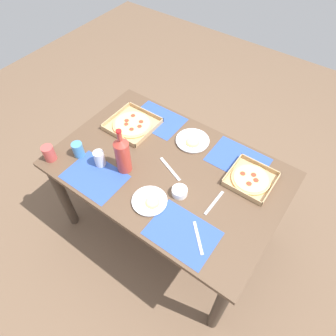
{
  "coord_description": "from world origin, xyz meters",
  "views": [
    {
      "loc": [
        0.69,
        -0.95,
        2.21
      ],
      "look_at": [
        0.0,
        0.0,
        0.75
      ],
      "focal_mm": 32.6,
      "sensor_mm": 36.0,
      "label": 1
    }
  ],
  "objects": [
    {
      "name": "ground_plane",
      "position": [
        0.0,
        0.0,
        0.0
      ],
      "size": [
        6.0,
        6.0,
        0.0
      ],
      "primitive_type": "plane",
      "color": "brown"
    },
    {
      "name": "fork_by_near_left",
      "position": [
        0.36,
        -0.05,
        0.75
      ],
      "size": [
        0.02,
        0.19,
        0.0
      ],
      "primitive_type": "cube",
      "rotation": [
        0.0,
        0.0,
        1.54
      ],
      "color": "#B7B7BC",
      "rests_on": "dining_table"
    },
    {
      "name": "pizza_box_corner_right",
      "position": [
        0.45,
        0.21,
        0.76
      ],
      "size": [
        0.26,
        0.26,
        0.04
      ],
      "color": "tan",
      "rests_on": "dining_table"
    },
    {
      "name": "dining_table",
      "position": [
        0.0,
        0.0,
        0.63
      ],
      "size": [
        1.42,
        0.92,
        0.75
      ],
      "color": "#3F3328",
      "rests_on": "ground_plane"
    },
    {
      "name": "condiment_bowl",
      "position": [
        0.17,
        -0.12,
        0.77
      ],
      "size": [
        0.09,
        0.09,
        0.04
      ],
      "primitive_type": "cylinder",
      "color": "white",
      "rests_on": "dining_table"
    },
    {
      "name": "pizza_box_corner_left",
      "position": [
        -0.42,
        0.16,
        0.76
      ],
      "size": [
        0.31,
        0.31,
        0.04
      ],
      "color": "tan",
      "rests_on": "dining_table"
    },
    {
      "name": "soda_bottle",
      "position": [
        -0.21,
        -0.16,
        0.88
      ],
      "size": [
        0.09,
        0.09,
        0.32
      ],
      "color": "#B2382D",
      "rests_on": "dining_table"
    },
    {
      "name": "knife_by_near_right",
      "position": [
        0.02,
        0.0,
        0.75
      ],
      "size": [
        0.2,
        0.09,
        0.0
      ],
      "primitive_type": "cube",
      "rotation": [
        0.0,
        0.0,
        2.77
      ],
      "color": "#B7B7BC",
      "rests_on": "dining_table"
    },
    {
      "name": "fork_by_far_right",
      "position": [
        0.4,
        -0.29,
        0.75
      ],
      "size": [
        0.15,
        0.15,
        0.0
      ],
      "primitive_type": "cube",
      "rotation": [
        0.0,
        0.0,
        5.49
      ],
      "color": "#B7B7BC",
      "rests_on": "dining_table"
    },
    {
      "name": "placemat_near_left",
      "position": [
        -0.32,
        -0.31,
        0.75
      ],
      "size": [
        0.36,
        0.26,
        0.0
      ],
      "primitive_type": "cube",
      "color": "#2D4C9E",
      "rests_on": "dining_table"
    },
    {
      "name": "placemat_far_right",
      "position": [
        0.32,
        0.31,
        0.75
      ],
      "size": [
        0.36,
        0.26,
        0.0
      ],
      "primitive_type": "cube",
      "color": "#2D4C9E",
      "rests_on": "dining_table"
    },
    {
      "name": "plate_near_left",
      "position": [
        -0.0,
        0.27,
        0.76
      ],
      "size": [
        0.22,
        0.22,
        0.03
      ],
      "color": "white",
      "rests_on": "dining_table"
    },
    {
      "name": "cup_dark",
      "position": [
        -0.52,
        -0.24,
        0.8
      ],
      "size": [
        0.07,
        0.07,
        0.1
      ],
      "primitive_type": "cylinder",
      "color": "teal",
      "rests_on": "dining_table"
    },
    {
      "name": "cup_clear_left",
      "position": [
        -0.64,
        -0.37,
        0.8
      ],
      "size": [
        0.07,
        0.07,
        0.1
      ],
      "primitive_type": "cylinder",
      "color": "#BF4742",
      "rests_on": "dining_table"
    },
    {
      "name": "placemat_near_right",
      "position": [
        0.32,
        -0.31,
        0.75
      ],
      "size": [
        0.36,
        0.26,
        0.0
      ],
      "primitive_type": "cube",
      "color": "#2D4C9E",
      "rests_on": "dining_table"
    },
    {
      "name": "cup_spare",
      "position": [
        -0.36,
        -0.22,
        0.8
      ],
      "size": [
        0.07,
        0.07,
        0.11
      ],
      "primitive_type": "cylinder",
      "color": "silver",
      "rests_on": "dining_table"
    },
    {
      "name": "placemat_far_left",
      "position": [
        -0.32,
        0.31,
        0.75
      ],
      "size": [
        0.36,
        0.26,
        0.0
      ],
      "primitive_type": "cube",
      "color": "#2D4C9E",
      "rests_on": "dining_table"
    },
    {
      "name": "plate_near_right",
      "position": [
        0.06,
        -0.26,
        0.76
      ],
      "size": [
        0.2,
        0.2,
        0.03
      ],
      "color": "white",
      "rests_on": "dining_table"
    }
  ]
}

